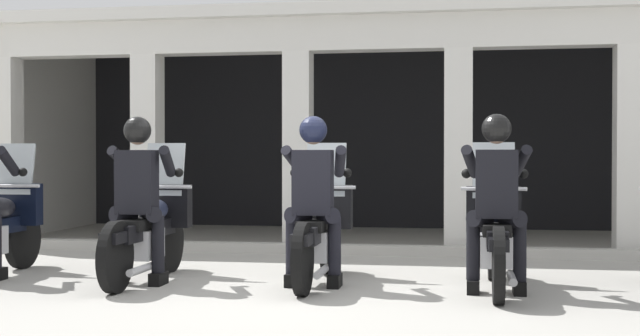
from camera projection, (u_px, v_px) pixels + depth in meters
The scene contains 9 objects.
ground_plane at pixel (353, 253), 10.63m from camera, with size 80.00×80.00×0.00m, color #A8A59E.
station_building at pixel (391, 103), 12.87m from camera, with size 11.41×4.12×3.16m.
kerb_strip at pixel (373, 250), 10.40m from camera, with size 10.91×0.24×0.12m, color #B7B5AD.
motorcycle_left at pixel (149, 229), 8.29m from camera, with size 0.62×2.04×1.35m.
police_officer_left at pixel (138, 185), 8.00m from camera, with size 0.63×0.61×1.58m.
motorcycle_center at pixel (319, 230), 8.15m from camera, with size 0.62×2.04×1.35m.
police_officer_center at pixel (314, 186), 7.86m from camera, with size 0.63×0.61×1.58m.
motorcycle_right at pixel (495, 234), 7.74m from camera, with size 0.62×2.04×1.35m.
police_officer_right at pixel (496, 187), 7.46m from camera, with size 0.63×0.61×1.58m.
Camera 1 is at (1.38, -7.53, 1.22)m, focal length 47.66 mm.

